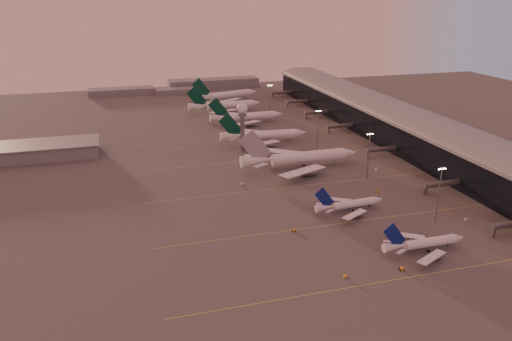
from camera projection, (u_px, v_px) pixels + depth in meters
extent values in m
plane|color=#4D4B4B|center=(308.00, 240.00, 196.63)|extent=(700.00, 700.00, 0.00)
cube|color=#E6D351|center=(426.00, 274.00, 172.91)|extent=(180.00, 0.25, 0.02)
cube|color=#E6D351|center=(364.00, 220.00, 213.53)|extent=(180.00, 0.25, 0.02)
cube|color=#E6D351|center=(322.00, 183.00, 254.14)|extent=(180.00, 0.25, 0.02)
cube|color=#E6D351|center=(292.00, 157.00, 294.76)|extent=(180.00, 0.25, 0.02)
cube|color=#E6D351|center=(267.00, 135.00, 339.89)|extent=(180.00, 0.25, 0.02)
cube|color=black|center=(401.00, 128.00, 321.18)|extent=(36.00, 360.00, 18.00)
cylinder|color=gray|center=(402.00, 115.00, 318.11)|extent=(10.08, 360.00, 10.08)
cube|color=gray|center=(402.00, 114.00, 318.04)|extent=(40.00, 362.00, 0.80)
cube|color=slate|center=(493.00, 232.00, 198.52)|extent=(1.20, 1.20, 4.40)
cylinder|color=slate|center=(444.00, 183.00, 241.88)|extent=(22.00, 2.80, 2.80)
cube|color=slate|center=(426.00, 190.00, 240.04)|extent=(1.20, 1.20, 4.40)
cylinder|color=slate|center=(383.00, 149.00, 294.23)|extent=(22.00, 2.80, 2.80)
cube|color=slate|center=(368.00, 154.00, 292.39)|extent=(1.20, 1.20, 4.40)
cylinder|color=slate|center=(342.00, 126.00, 344.78)|extent=(22.00, 2.80, 2.80)
cube|color=slate|center=(329.00, 130.00, 342.94)|extent=(1.20, 1.20, 4.40)
cylinder|color=slate|center=(318.00, 112.00, 382.69)|extent=(22.00, 2.80, 2.80)
cube|color=slate|center=(306.00, 116.00, 380.85)|extent=(1.20, 1.20, 4.40)
cylinder|color=slate|center=(299.00, 101.00, 420.60)|extent=(22.00, 2.80, 2.80)
cube|color=slate|center=(288.00, 105.00, 418.76)|extent=(1.20, 1.20, 4.40)
cylinder|color=slate|center=(283.00, 92.00, 456.70)|extent=(22.00, 2.80, 2.80)
cube|color=slate|center=(273.00, 95.00, 454.86)|extent=(1.20, 1.20, 4.40)
cube|color=slate|center=(26.00, 152.00, 290.15)|extent=(80.00, 25.00, 8.00)
cube|color=gray|center=(25.00, 145.00, 288.71)|extent=(82.00, 27.00, 0.60)
cylinder|color=slate|center=(242.00, 133.00, 302.50)|extent=(2.60, 2.60, 22.00)
cylinder|color=slate|center=(242.00, 115.00, 298.58)|extent=(5.20, 5.20, 1.20)
sphere|color=white|center=(242.00, 108.00, 297.24)|extent=(6.40, 6.40, 6.40)
cylinder|color=slate|center=(242.00, 102.00, 295.98)|extent=(0.16, 0.16, 2.00)
cylinder|color=slate|center=(439.00, 195.00, 207.58)|extent=(0.56, 0.56, 25.00)
cube|color=slate|center=(442.00, 168.00, 203.49)|extent=(3.60, 0.25, 0.25)
sphere|color=#FFEABF|center=(439.00, 169.00, 203.23)|extent=(0.56, 0.56, 0.56)
sphere|color=#FFEABF|center=(441.00, 169.00, 203.49)|extent=(0.56, 0.56, 0.56)
sphere|color=#FFEABF|center=(443.00, 169.00, 203.75)|extent=(0.56, 0.56, 0.56)
sphere|color=#FFEABF|center=(445.00, 168.00, 204.02)|extent=(0.56, 0.56, 0.56)
cylinder|color=slate|center=(368.00, 156.00, 256.44)|extent=(0.56, 0.56, 25.00)
cube|color=slate|center=(370.00, 133.00, 252.34)|extent=(3.60, 0.25, 0.25)
sphere|color=#FFEABF|center=(368.00, 134.00, 252.09)|extent=(0.56, 0.56, 0.56)
sphere|color=#FFEABF|center=(369.00, 134.00, 252.35)|extent=(0.56, 0.56, 0.56)
sphere|color=#FFEABF|center=(371.00, 134.00, 252.61)|extent=(0.56, 0.56, 0.56)
sphere|color=#FFEABF|center=(373.00, 134.00, 252.87)|extent=(0.56, 0.56, 0.56)
cylinder|color=slate|center=(318.00, 130.00, 304.77)|extent=(0.56, 0.56, 25.00)
cube|color=slate|center=(319.00, 110.00, 300.67)|extent=(3.60, 0.25, 0.25)
sphere|color=#FFEABF|center=(316.00, 111.00, 300.42)|extent=(0.56, 0.56, 0.56)
sphere|color=#FFEABF|center=(318.00, 111.00, 300.68)|extent=(0.56, 0.56, 0.56)
sphere|color=#FFEABF|center=(319.00, 111.00, 300.94)|extent=(0.56, 0.56, 0.56)
sphere|color=#FFEABF|center=(321.00, 111.00, 301.20)|extent=(0.56, 0.56, 0.56)
cylinder|color=slate|center=(270.00, 100.00, 385.48)|extent=(0.56, 0.56, 25.00)
cube|color=slate|center=(270.00, 85.00, 381.38)|extent=(3.60, 0.25, 0.25)
sphere|color=#FFEABF|center=(268.00, 85.00, 381.13)|extent=(0.56, 0.56, 0.56)
sphere|color=#FFEABF|center=(269.00, 85.00, 381.39)|extent=(0.56, 0.56, 0.56)
sphere|color=#FFEABF|center=(271.00, 85.00, 381.65)|extent=(0.56, 0.56, 0.56)
sphere|color=#FFEABF|center=(272.00, 85.00, 381.91)|extent=(0.56, 0.56, 0.56)
cube|color=slate|center=(122.00, 91.00, 468.70)|extent=(60.00, 18.00, 6.00)
cube|color=slate|center=(213.00, 83.00, 500.82)|extent=(90.00, 20.00, 9.00)
cube|color=slate|center=(176.00, 91.00, 472.96)|extent=(40.00, 15.00, 5.00)
cylinder|color=white|center=(430.00, 243.00, 187.86)|extent=(21.24, 3.64, 3.62)
cylinder|color=navy|center=(429.00, 245.00, 188.13)|extent=(20.81, 2.62, 2.60)
cone|color=white|center=(458.00, 239.00, 191.17)|extent=(4.11, 3.62, 3.62)
cone|color=white|center=(394.00, 248.00, 183.76)|extent=(8.91, 3.62, 3.62)
cube|color=white|center=(432.00, 258.00, 178.68)|extent=(15.24, 10.34, 1.14)
cylinder|color=gray|center=(434.00, 259.00, 181.82)|extent=(4.11, 2.35, 2.35)
cube|color=gray|center=(434.00, 256.00, 181.47)|extent=(0.29, 0.24, 1.45)
cube|color=white|center=(404.00, 236.00, 194.74)|extent=(15.23, 10.37, 1.14)
cylinder|color=gray|center=(413.00, 242.00, 194.08)|extent=(4.11, 2.35, 2.35)
cube|color=gray|center=(413.00, 239.00, 193.74)|extent=(0.29, 0.24, 1.45)
cube|color=navy|center=(394.00, 237.00, 182.12)|extent=(9.92, 0.34, 10.77)
cube|color=white|center=(400.00, 253.00, 180.03)|extent=(4.37, 3.18, 0.24)
cube|color=white|center=(389.00, 242.00, 187.45)|extent=(4.37, 3.19, 0.24)
cylinder|color=black|center=(447.00, 246.00, 190.81)|extent=(0.48, 0.48, 0.95)
cylinder|color=black|center=(422.00, 247.00, 190.13)|extent=(1.05, 0.48, 1.05)
cylinder|color=black|center=(428.00, 252.00, 186.35)|extent=(1.05, 0.48, 1.05)
cylinder|color=white|center=(354.00, 205.00, 221.98)|extent=(20.97, 5.04, 3.54)
cylinder|color=navy|center=(354.00, 206.00, 222.26)|extent=(20.48, 4.02, 2.55)
cone|color=white|center=(378.00, 201.00, 226.04)|extent=(4.27, 3.82, 3.54)
cone|color=white|center=(325.00, 208.00, 217.01)|extent=(8.94, 4.16, 3.54)
cube|color=white|center=(354.00, 215.00, 212.86)|extent=(14.57, 10.95, 1.11)
cylinder|color=gray|center=(357.00, 216.00, 216.05)|extent=(4.18, 2.59, 2.30)
cube|color=gray|center=(357.00, 214.00, 215.71)|extent=(0.30, 0.25, 1.41)
cube|color=white|center=(335.00, 200.00, 228.19)|extent=(15.15, 9.25, 1.11)
cylinder|color=gray|center=(341.00, 204.00, 227.76)|extent=(4.18, 2.59, 2.30)
cube|color=gray|center=(342.00, 202.00, 227.42)|extent=(0.30, 0.25, 1.41)
cube|color=navy|center=(324.00, 199.00, 215.37)|extent=(9.70, 1.03, 10.54)
cube|color=white|center=(329.00, 212.00, 213.45)|extent=(4.23, 3.32, 0.23)
cube|color=white|center=(321.00, 205.00, 220.53)|extent=(4.29, 2.89, 0.23)
cylinder|color=black|center=(369.00, 207.00, 225.40)|extent=(0.47, 0.47, 0.93)
cylinder|color=black|center=(348.00, 208.00, 224.05)|extent=(1.05, 0.54, 1.02)
cylinder|color=black|center=(353.00, 212.00, 220.44)|extent=(1.05, 0.54, 1.02)
cylinder|color=white|center=(308.00, 159.00, 276.04)|extent=(42.00, 6.89, 6.55)
cylinder|color=white|center=(308.00, 162.00, 276.54)|extent=(41.14, 5.04, 4.72)
cone|color=white|center=(349.00, 155.00, 282.78)|extent=(8.17, 6.62, 6.55)
cone|color=white|center=(257.00, 163.00, 267.74)|extent=(17.64, 6.69, 6.55)
cube|color=white|center=(302.00, 174.00, 257.97)|extent=(29.79, 20.48, 1.95)
cylinder|color=gray|center=(308.00, 175.00, 263.95)|extent=(8.15, 4.32, 4.26)
cube|color=gray|center=(308.00, 172.00, 263.44)|extent=(0.32, 0.27, 2.62)
cube|color=white|center=(280.00, 154.00, 289.38)|extent=(29.92, 20.11, 1.95)
cylinder|color=gray|center=(291.00, 159.00, 287.94)|extent=(8.15, 4.32, 4.26)
cube|color=gray|center=(291.00, 157.00, 287.43)|extent=(0.32, 0.27, 2.62)
cube|color=#9B9EA2|center=(255.00, 149.00, 264.86)|extent=(18.17, 0.51, 19.45)
cube|color=white|center=(261.00, 168.00, 260.27)|extent=(8.63, 6.34, 0.26)
cube|color=white|center=(252.00, 158.00, 274.90)|extent=(8.64, 6.25, 0.26)
cylinder|color=black|center=(334.00, 163.00, 281.71)|extent=(0.53, 0.53, 1.06)
cylinder|color=black|center=(301.00, 165.00, 278.57)|extent=(1.17, 0.54, 1.16)
cylinder|color=black|center=(304.00, 168.00, 274.39)|extent=(1.17, 0.54, 1.16)
cylinder|color=white|center=(270.00, 136.00, 321.24)|extent=(35.21, 7.57, 5.64)
cylinder|color=white|center=(270.00, 138.00, 321.67)|extent=(34.42, 5.96, 4.06)
cone|color=white|center=(301.00, 134.00, 325.65)|extent=(7.07, 6.00, 5.64)
cone|color=white|center=(232.00, 138.00, 315.75)|extent=(14.95, 6.44, 5.64)
cube|color=white|center=(262.00, 145.00, 306.29)|extent=(25.50, 15.98, 1.67)
cylinder|color=gray|center=(267.00, 147.00, 311.17)|extent=(6.96, 4.03, 3.66)
cube|color=gray|center=(267.00, 145.00, 310.71)|extent=(0.30, 0.26, 2.25)
cube|color=white|center=(252.00, 133.00, 333.21)|extent=(24.75, 18.17, 1.67)
cylinder|color=gray|center=(259.00, 137.00, 331.73)|extent=(6.96, 4.03, 3.66)
cube|color=gray|center=(259.00, 135.00, 331.27)|extent=(0.30, 0.26, 2.25)
cube|color=#063928|center=(231.00, 128.00, 313.29)|extent=(15.50, 1.20, 16.68)
cube|color=white|center=(233.00, 141.00, 309.45)|extent=(7.22, 4.96, 0.24)
cube|color=white|center=(230.00, 135.00, 321.84)|extent=(7.14, 5.51, 0.24)
cylinder|color=black|center=(289.00, 140.00, 325.24)|extent=(0.49, 0.49, 0.97)
cylinder|color=black|center=(265.00, 141.00, 323.78)|extent=(1.09, 0.54, 1.07)
cylinder|color=black|center=(266.00, 143.00, 319.86)|extent=(1.09, 0.54, 1.07)
cylinder|color=white|center=(252.00, 118.00, 368.87)|extent=(34.29, 6.02, 5.52)
cylinder|color=white|center=(252.00, 119.00, 369.30)|extent=(33.59, 4.46, 3.97)
cone|color=white|center=(278.00, 116.00, 374.50)|extent=(6.70, 5.61, 5.52)
cone|color=white|center=(220.00, 119.00, 361.95)|extent=(14.43, 5.73, 5.52)
cube|color=white|center=(246.00, 124.00, 353.95)|extent=(24.54, 17.02, 1.63)
cylinder|color=gray|center=(250.00, 126.00, 358.93)|extent=(6.67, 3.68, 3.59)
cube|color=gray|center=(250.00, 124.00, 358.49)|extent=(0.29, 0.24, 2.21)
cube|color=white|center=(236.00, 115.00, 379.81)|extent=(24.73, 16.46, 1.63)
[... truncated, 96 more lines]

